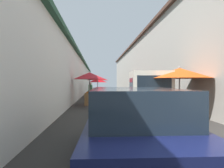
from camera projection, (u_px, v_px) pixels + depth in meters
ground at (114, 101)px, 15.19m from camera, size 90.00×90.00×0.00m
building_left_whitewash at (42, 76)px, 16.85m from camera, size 49.80×7.50×4.32m
building_right_concrete at (178, 65)px, 17.98m from camera, size 49.80×7.50×6.70m
fruit_stall_mid_lane at (98, 82)px, 21.43m from camera, size 2.24×2.24×2.18m
fruit_stall_near_right at (179, 77)px, 7.88m from camera, size 2.71×2.71×2.29m
fruit_stall_near_left at (97, 81)px, 18.16m from camera, size 2.22×2.22×2.33m
fruit_stall_far_right at (90, 79)px, 12.47m from camera, size 2.28×2.28×2.38m
hatchback_car at (133, 124)px, 3.48m from camera, size 3.97×2.05×1.45m
delivery_truck at (147, 93)px, 8.88m from camera, size 5.00×2.17×2.08m
vendor_by_crates at (90, 90)px, 14.53m from camera, size 0.62×0.33×1.62m
parked_scooter at (149, 98)px, 12.67m from camera, size 1.69×0.48×1.14m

